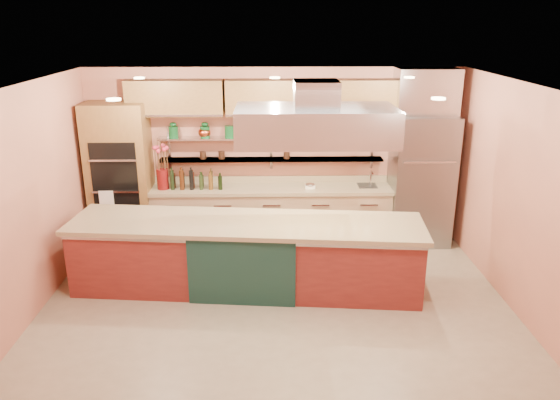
{
  "coord_description": "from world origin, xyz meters",
  "views": [
    {
      "loc": [
        -0.07,
        -6.2,
        3.53
      ],
      "look_at": [
        0.07,
        1.0,
        1.12
      ],
      "focal_mm": 35.0,
      "sensor_mm": 36.0,
      "label": 1
    }
  ],
  "objects_px": {
    "copper_kettle": "(204,133)",
    "flower_vase": "(163,179)",
    "island": "(247,255)",
    "kitchen_scale": "(310,185)",
    "refrigerator": "(421,180)",
    "green_canister": "(230,132)"
  },
  "relations": [
    {
      "from": "kitchen_scale",
      "to": "green_canister",
      "type": "xyz_separation_m",
      "value": [
        -1.28,
        0.22,
        0.83
      ]
    },
    {
      "from": "island",
      "to": "kitchen_scale",
      "type": "height_order",
      "value": "kitchen_scale"
    },
    {
      "from": "flower_vase",
      "to": "green_canister",
      "type": "height_order",
      "value": "green_canister"
    },
    {
      "from": "refrigerator",
      "to": "flower_vase",
      "type": "relative_size",
      "value": 6.45
    },
    {
      "from": "kitchen_scale",
      "to": "copper_kettle",
      "type": "xyz_separation_m",
      "value": [
        -1.68,
        0.22,
        0.82
      ]
    },
    {
      "from": "flower_vase",
      "to": "copper_kettle",
      "type": "height_order",
      "value": "copper_kettle"
    },
    {
      "from": "island",
      "to": "copper_kettle",
      "type": "xyz_separation_m",
      "value": [
        -0.72,
        1.8,
        1.31
      ]
    },
    {
      "from": "refrigerator",
      "to": "kitchen_scale",
      "type": "relative_size",
      "value": 13.36
    },
    {
      "from": "refrigerator",
      "to": "green_canister",
      "type": "xyz_separation_m",
      "value": [
        -3.06,
        0.23,
        0.76
      ]
    },
    {
      "from": "refrigerator",
      "to": "island",
      "type": "relative_size",
      "value": 0.46
    },
    {
      "from": "refrigerator",
      "to": "green_canister",
      "type": "relative_size",
      "value": 11.25
    },
    {
      "from": "flower_vase",
      "to": "copper_kettle",
      "type": "xyz_separation_m",
      "value": [
        0.67,
        0.22,
        0.7
      ]
    },
    {
      "from": "island",
      "to": "flower_vase",
      "type": "distance_m",
      "value": 2.19
    },
    {
      "from": "island",
      "to": "green_canister",
      "type": "xyz_separation_m",
      "value": [
        -0.31,
        1.8,
        1.33
      ]
    },
    {
      "from": "copper_kettle",
      "to": "flower_vase",
      "type": "bearing_deg",
      "value": -161.75
    },
    {
      "from": "flower_vase",
      "to": "copper_kettle",
      "type": "distance_m",
      "value": 0.99
    },
    {
      "from": "copper_kettle",
      "to": "green_canister",
      "type": "bearing_deg",
      "value": 0.0
    },
    {
      "from": "kitchen_scale",
      "to": "copper_kettle",
      "type": "relative_size",
      "value": 0.79
    },
    {
      "from": "green_canister",
      "to": "island",
      "type": "bearing_deg",
      "value": -80.13
    },
    {
      "from": "refrigerator",
      "to": "green_canister",
      "type": "distance_m",
      "value": 3.16
    },
    {
      "from": "refrigerator",
      "to": "copper_kettle",
      "type": "height_order",
      "value": "refrigerator"
    },
    {
      "from": "flower_vase",
      "to": "green_canister",
      "type": "distance_m",
      "value": 1.3
    }
  ]
}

